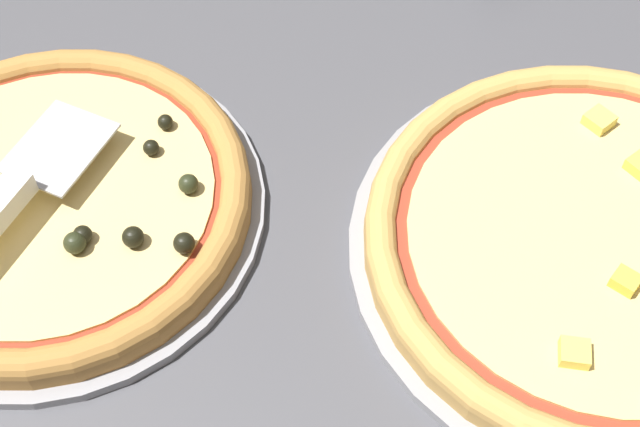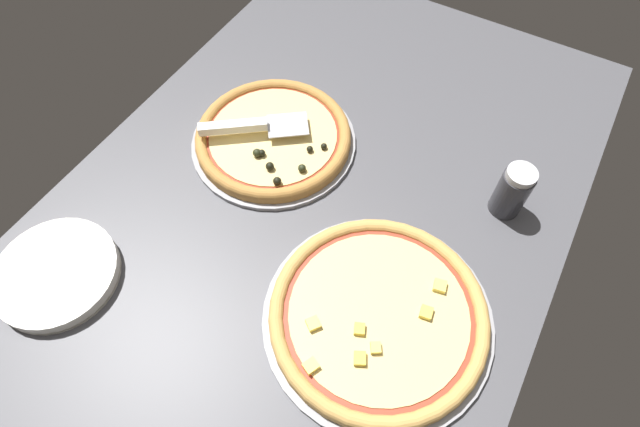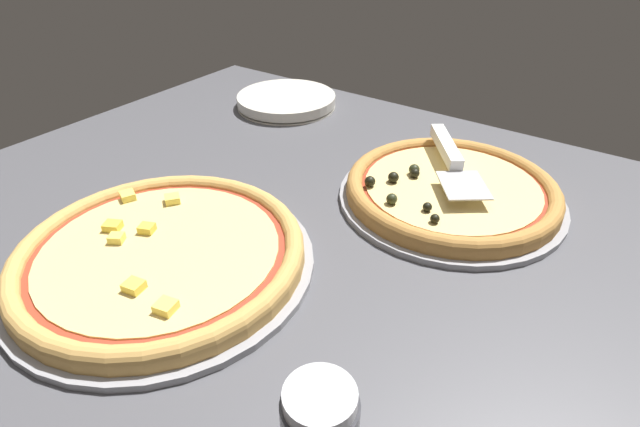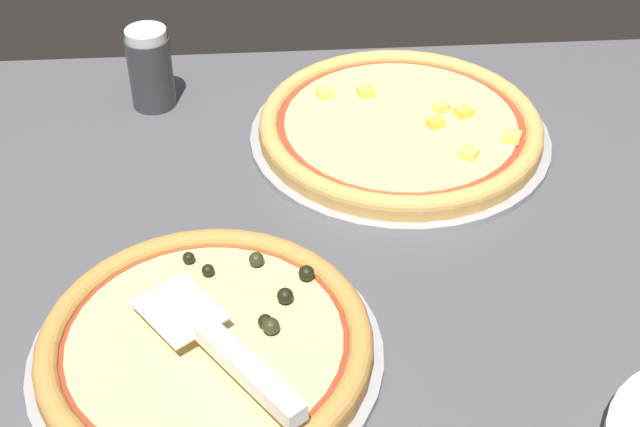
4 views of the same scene
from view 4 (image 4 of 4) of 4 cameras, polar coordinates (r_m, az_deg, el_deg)
name	(u,v)px [view 4 (image 4 of 4)]	position (r cm, az deg, el deg)	size (l,w,h in cm)	color
ground_plane	(276,267)	(104.87, -2.82, -3.45)	(144.23, 97.44, 3.60)	#4C4C51
pizza_pan_front	(210,355)	(92.65, -7.04, -8.98)	(36.16, 36.16, 1.00)	#939399
pizza_front	(209,343)	(91.34, -7.10, -8.20)	(33.99, 33.99, 3.77)	#B77F3D
pizza_pan_back	(402,136)	(122.74, 5.26, 4.94)	(40.86, 40.86, 1.00)	#939399
pizza_back	(403,125)	(121.73, 5.32, 5.66)	(38.41, 38.41, 3.08)	tan
serving_spatula	(239,359)	(85.12, -5.21, -9.25)	(17.47, 21.28, 2.00)	#B7B7BC
parmesan_shaker	(153,68)	(129.37, -10.66, 9.11)	(6.24, 6.24, 11.88)	#333338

